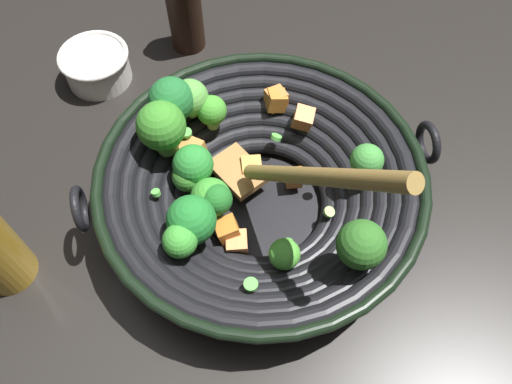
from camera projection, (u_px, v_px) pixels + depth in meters
name	position (u px, v px, depth m)	size (l,w,h in m)	color
ground_plane	(260.00, 208.00, 0.67)	(4.00, 4.00, 0.00)	black
wok	(257.00, 184.00, 0.62)	(0.42, 0.40, 0.27)	black
soy_sauce_bottle	(185.00, 10.00, 0.77)	(0.05, 0.05, 0.17)	black
prep_bowl	(96.00, 65.00, 0.77)	(0.10, 0.10, 0.05)	silver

